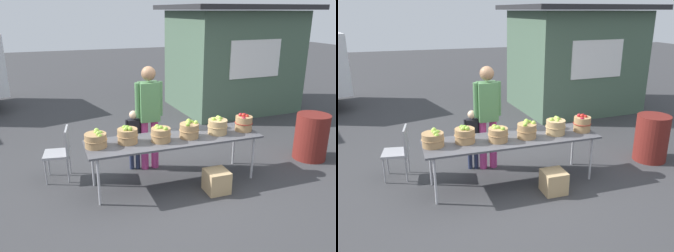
{
  "view_description": "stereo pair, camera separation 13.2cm",
  "coord_description": "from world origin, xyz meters",
  "views": [
    {
      "loc": [
        -1.75,
        -4.66,
        2.62
      ],
      "look_at": [
        0.0,
        0.3,
        0.85
      ],
      "focal_mm": 37.0,
      "sensor_mm": 36.0,
      "label": 1
    },
    {
      "loc": [
        -1.63,
        -4.7,
        2.62
      ],
      "look_at": [
        0.0,
        0.3,
        0.85
      ],
      "focal_mm": 37.0,
      "sensor_mm": 36.0,
      "label": 2
    }
  ],
  "objects": [
    {
      "name": "trash_barrel",
      "position": [
        2.69,
        0.05,
        0.42
      ],
      "size": [
        0.58,
        0.58,
        0.84
      ],
      "primitive_type": "cylinder",
      "color": "maroon",
      "rests_on": "ground"
    },
    {
      "name": "apple_basket_red_0",
      "position": [
        1.18,
        -0.04,
        0.88
      ],
      "size": [
        0.29,
        0.29,
        0.29
      ],
      "color": "#A87F51",
      "rests_on": "market_table"
    },
    {
      "name": "folding_chair",
      "position": [
        -1.66,
        0.71,
        0.51
      ],
      "size": [
        0.45,
        0.45,
        0.86
      ],
      "rotation": [
        0.0,
        0.0,
        4.57
      ],
      "color": "#99999E",
      "rests_on": "ground"
    },
    {
      "name": "apple_basket_green_0",
      "position": [
        -1.19,
        0.04,
        0.86
      ],
      "size": [
        0.33,
        0.33,
        0.26
      ],
      "color": "#A87F51",
      "rests_on": "market_table"
    },
    {
      "name": "food_kiosk",
      "position": [
        3.07,
        3.74,
        1.38
      ],
      "size": [
        3.63,
        3.05,
        2.74
      ],
      "rotation": [
        0.0,
        0.0,
        0.04
      ],
      "color": "#47604C",
      "rests_on": "ground"
    },
    {
      "name": "ground_plane",
      "position": [
        0.0,
        0.0,
        0.0
      ],
      "size": [
        40.0,
        40.0,
        0.0
      ],
      "primitive_type": "plane",
      "color": "#38383A"
    },
    {
      "name": "produce_crate",
      "position": [
        0.49,
        -0.5,
        0.17
      ],
      "size": [
        0.34,
        0.34,
        0.34
      ],
      "primitive_type": "cube",
      "color": "tan",
      "rests_on": "ground"
    },
    {
      "name": "apple_basket_green_3",
      "position": [
        0.23,
        -0.04,
        0.87
      ],
      "size": [
        0.31,
        0.31,
        0.28
      ],
      "color": "#A87F51",
      "rests_on": "market_table"
    },
    {
      "name": "apple_basket_green_1",
      "position": [
        -0.72,
        0.05,
        0.87
      ],
      "size": [
        0.32,
        0.32,
        0.27
      ],
      "color": "#A87F51",
      "rests_on": "market_table"
    },
    {
      "name": "child_customer",
      "position": [
        -0.47,
        0.69,
        0.62
      ],
      "size": [
        0.27,
        0.17,
        1.05
      ],
      "rotation": [
        0.0,
        0.0,
        2.94
      ],
      "color": "#262D4C",
      "rests_on": "ground"
    },
    {
      "name": "market_table",
      "position": [
        0.0,
        0.0,
        0.71
      ],
      "size": [
        2.7,
        0.76,
        0.75
      ],
      "color": "#4C4C51",
      "rests_on": "ground"
    },
    {
      "name": "apple_basket_green_2",
      "position": [
        -0.24,
        -0.06,
        0.86
      ],
      "size": [
        0.31,
        0.31,
        0.26
      ],
      "color": "#A87F51",
      "rests_on": "market_table"
    },
    {
      "name": "apple_basket_green_4",
      "position": [
        0.72,
        -0.03,
        0.87
      ],
      "size": [
        0.32,
        0.32,
        0.27
      ],
      "color": "tan",
      "rests_on": "market_table"
    },
    {
      "name": "vendor_adult",
      "position": [
        -0.21,
        0.64,
        1.04
      ],
      "size": [
        0.47,
        0.24,
        1.77
      ],
      "rotation": [
        0.0,
        0.0,
        3.13
      ],
      "color": "#CC3F8C",
      "rests_on": "ground"
    }
  ]
}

